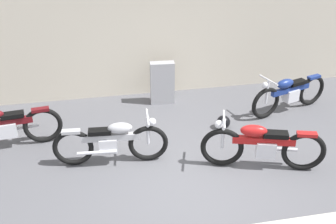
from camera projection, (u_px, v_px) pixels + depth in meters
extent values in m
plane|color=#56565B|center=(196.00, 184.00, 6.79)|extent=(40.00, 40.00, 0.00)
cube|color=beige|center=(157.00, 17.00, 9.06)|extent=(18.00, 0.30, 3.53)
cube|color=#9E9EA3|center=(162.00, 83.00, 9.09)|extent=(0.54, 0.24, 0.97)
sphere|color=black|center=(223.00, 122.00, 8.28)|extent=(0.27, 0.27, 0.27)
torus|color=black|center=(222.00, 147.00, 7.06)|extent=(0.74, 0.30, 0.74)
torus|color=black|center=(304.00, 152.00, 6.95)|extent=(0.74, 0.30, 0.74)
cube|color=silver|center=(266.00, 149.00, 6.99)|extent=(0.37, 0.29, 0.28)
cube|color=#B21919|center=(264.00, 140.00, 6.92)|extent=(1.03, 0.39, 0.12)
ellipsoid|color=#B21919|center=(254.00, 131.00, 6.84)|extent=(0.49, 0.32, 0.20)
cube|color=black|center=(276.00, 134.00, 6.84)|extent=(0.44, 0.29, 0.08)
cube|color=#B21919|center=(307.00, 134.00, 6.78)|extent=(0.35, 0.21, 0.06)
cylinder|color=silver|center=(223.00, 134.00, 6.93)|extent=(0.06, 0.06, 0.56)
cylinder|color=silver|center=(224.00, 119.00, 6.79)|extent=(0.20, 0.58, 0.04)
sphere|color=silver|center=(219.00, 124.00, 6.85)|extent=(0.14, 0.14, 0.14)
cylinder|color=silver|center=(276.00, 149.00, 7.11)|extent=(0.70, 0.26, 0.06)
torus|color=black|center=(148.00, 143.00, 7.21)|extent=(0.71, 0.14, 0.70)
torus|color=black|center=(73.00, 148.00, 7.09)|extent=(0.71, 0.14, 0.70)
cube|color=silver|center=(108.00, 145.00, 7.13)|extent=(0.32, 0.22, 0.27)
cube|color=#ADADB2|center=(110.00, 137.00, 7.06)|extent=(0.99, 0.18, 0.12)
ellipsoid|color=#ADADB2|center=(120.00, 128.00, 7.00)|extent=(0.44, 0.23, 0.19)
cube|color=black|center=(100.00, 132.00, 6.99)|extent=(0.40, 0.20, 0.08)
cube|color=#ADADB2|center=(71.00, 132.00, 6.93)|extent=(0.32, 0.14, 0.06)
cylinder|color=silver|center=(148.00, 131.00, 7.08)|extent=(0.05, 0.05, 0.53)
cylinder|color=silver|center=(148.00, 117.00, 6.95)|extent=(0.08, 0.56, 0.03)
sphere|color=silver|center=(152.00, 122.00, 7.01)|extent=(0.13, 0.13, 0.13)
cylinder|color=silver|center=(97.00, 152.00, 7.05)|extent=(0.68, 0.11, 0.06)
torus|color=black|center=(43.00, 125.00, 7.72)|extent=(0.73, 0.17, 0.72)
cube|color=silver|center=(8.00, 130.00, 7.55)|extent=(0.34, 0.23, 0.28)
cube|color=#590F14|center=(3.00, 123.00, 7.46)|extent=(1.02, 0.21, 0.12)
cube|color=black|center=(12.00, 115.00, 7.45)|extent=(0.41, 0.22, 0.08)
cube|color=#590F14|center=(40.00, 110.00, 7.56)|extent=(0.33, 0.15, 0.06)
cylinder|color=silver|center=(20.00, 128.00, 7.74)|extent=(0.70, 0.14, 0.06)
torus|color=black|center=(266.00, 103.00, 8.54)|extent=(0.69, 0.28, 0.70)
torus|color=black|center=(312.00, 90.00, 9.07)|extent=(0.69, 0.28, 0.70)
cube|color=silver|center=(291.00, 95.00, 8.82)|extent=(0.35, 0.27, 0.27)
cube|color=navy|center=(290.00, 89.00, 8.72)|extent=(0.96, 0.38, 0.11)
ellipsoid|color=navy|center=(285.00, 84.00, 8.57)|extent=(0.46, 0.30, 0.19)
cube|color=black|center=(297.00, 82.00, 8.73)|extent=(0.42, 0.28, 0.08)
cube|color=navy|center=(314.00, 77.00, 8.91)|extent=(0.33, 0.20, 0.06)
cylinder|color=silver|center=(267.00, 92.00, 8.41)|extent=(0.05, 0.05, 0.53)
cylinder|color=silver|center=(269.00, 80.00, 8.29)|extent=(0.19, 0.54, 0.03)
sphere|color=silver|center=(265.00, 85.00, 8.30)|extent=(0.13, 0.13, 0.13)
cylinder|color=silver|center=(294.00, 94.00, 9.01)|extent=(0.66, 0.25, 0.06)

